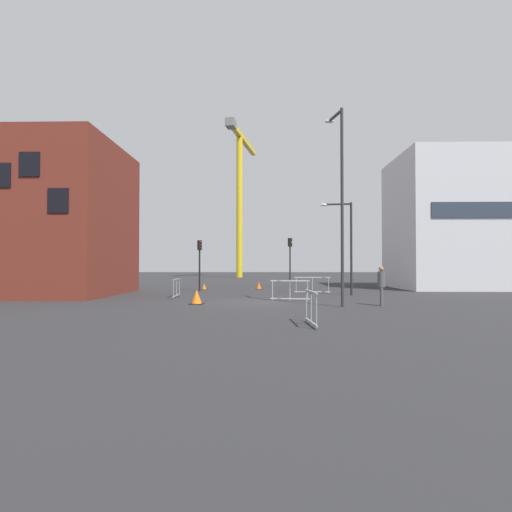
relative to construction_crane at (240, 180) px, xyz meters
name	(u,v)px	position (x,y,z in m)	size (l,w,h in m)	color
ground	(254,303)	(3.12, -40.18, -14.32)	(160.00, 160.00, 0.00)	#28282B
brick_building	(57,220)	(-9.41, -35.20, -9.61)	(7.68, 8.99, 9.41)	maroon
office_block	(482,222)	(20.99, -27.59, -9.06)	(13.51, 8.51, 10.51)	silver
construction_crane	(240,180)	(0.00, 0.00, 0.00)	(3.79, 16.40, 21.54)	yellow
streetlamp_tall	(341,193)	(7.12, -42.08, -9.15)	(0.63, 1.60, 9.02)	#2D2D30
streetlamp_short	(347,239)	(8.73, -35.24, -10.81)	(1.94, 0.39, 5.75)	#232326
traffic_light_corner	(200,257)	(-1.00, -31.42, -11.86)	(0.36, 0.38, 3.63)	black
traffic_light_island	(290,254)	(5.74, -27.02, -11.59)	(0.38, 0.36, 4.06)	#232326
pedestrian_walking	(381,283)	(9.07, -41.66, -13.25)	(0.34, 0.34, 1.82)	#4C4C51
safety_barrier_left_run	(290,290)	(4.99, -39.04, -13.75)	(2.05, 0.28, 1.08)	#B2B5BA
safety_barrier_right_run	(311,308)	(5.12, -47.94, -13.76)	(0.20, 1.84, 1.08)	gray
safety_barrier_front	(312,285)	(6.81, -33.47, -13.75)	(2.37, 0.19, 1.08)	#B2B5BA
safety_barrier_mid_span	(176,288)	(-1.45, -37.08, -13.75)	(0.18, 2.39, 1.08)	gray
traffic_cone_on_verge	(197,297)	(0.37, -41.01, -13.99)	(0.69, 0.69, 0.69)	black
traffic_cone_orange	(204,287)	(-0.92, -29.75, -14.11)	(0.46, 0.46, 0.46)	black
traffic_cone_by_barrier	(259,286)	(3.20, -29.01, -14.06)	(0.54, 0.54, 0.55)	black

